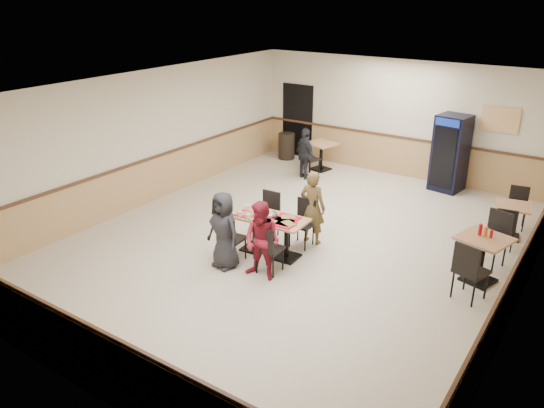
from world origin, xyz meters
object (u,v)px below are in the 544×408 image
Objects in this scene: diner_man_opposite at (313,208)px; side_table_near at (482,252)px; lone_diner at (305,154)px; diner_woman_right at (262,241)px; pepsi_cooler at (450,153)px; back_table at (321,152)px; trash_bin at (286,146)px; main_table at (270,230)px; side_table_far at (511,216)px; diner_woman_left at (224,230)px.

side_table_near is (3.10, 0.29, -0.19)m from diner_man_opposite.
diner_woman_right is at bearing 140.07° from lone_diner.
pepsi_cooler reaches higher than diner_woman_right.
back_table is (-2.04, 4.02, -0.23)m from diner_man_opposite.
lone_diner is (-2.04, 3.16, -0.06)m from diner_man_opposite.
lone_diner is at bearing 110.58° from diner_woman_right.
trash_bin is at bearing -54.31° from diner_man_opposite.
side_table_far is (3.55, 3.25, -0.03)m from main_table.
pepsi_cooler is at bearing 113.92° from side_table_near.
pepsi_cooler is at bearing 132.80° from side_table_far.
diner_woman_left reaches higher than side_table_near.
pepsi_cooler is (1.27, 4.41, 0.20)m from diner_man_opposite.
diner_man_opposite is at bearing -52.22° from trash_bin.
main_table is at bearing -98.63° from pepsi_cooler.
side_table_near is (5.15, -2.87, -0.13)m from lone_diner.
side_table_far is at bearing -38.27° from pepsi_cooler.
trash_bin is (-2.60, 6.09, -0.33)m from diner_woman_left.
main_table is 1.89× the size of side_table_far.
side_table_near is at bearing -57.15° from pepsi_cooler.
trash_bin is at bearing 163.12° from side_table_far.
lone_diner is at bearing -59.22° from diner_man_opposite.
diner_woman_right is 1.86× the size of trash_bin.
pepsi_cooler is at bearing -132.14° from lone_diner.
diner_woman_right is (0.39, -0.82, 0.20)m from main_table.
diner_woman_left is 4.38m from side_table_near.
diner_man_opposite is at bearing -63.06° from back_table.
diner_man_opposite is 1.95× the size of side_table_far.
pepsi_cooler reaches higher than trash_bin.
diner_woman_left is at bearing 63.25° from diner_man_opposite.
diner_woman_left reaches higher than side_table_far.
side_table_far is at bearing 55.53° from diner_woman_left.
main_table is 0.97× the size of diner_man_opposite.
diner_man_opposite is 3.96m from side_table_far.
main_table is 1.67× the size of back_table.
back_table is at bearing 105.43° from main_table.
diner_woman_left is 0.97× the size of diner_man_opposite.
diner_woman_right reaches higher than side_table_near.
diner_woman_left is 1.88× the size of side_table_far.
diner_man_opposite is (0.79, 1.72, 0.02)m from diner_woman_left.
trash_bin is (-1.34, 0.35, -0.13)m from back_table.
diner_woman_right is 0.75× the size of pepsi_cooler.
diner_woman_left reaches higher than lone_diner.
side_table_near is (3.89, 2.01, -0.16)m from diner_woman_left.
main_table is at bearing -161.81° from side_table_near.
main_table is 1.02× the size of diner_woman_right.
main_table is at bearing -60.22° from trash_bin.
pepsi_cooler reaches higher than back_table.
lone_diner is (-1.65, 4.02, 0.18)m from main_table.
diner_woman_left is at bearing -133.82° from side_table_far.
diner_man_opposite is 1.95× the size of trash_bin.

